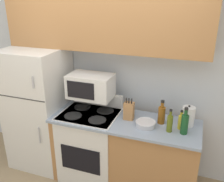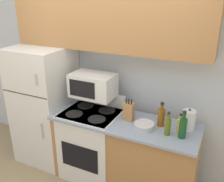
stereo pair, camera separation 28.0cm
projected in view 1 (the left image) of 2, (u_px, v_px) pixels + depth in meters
wall_back at (109, 74)px, 3.27m from camera, size 8.00×0.05×2.55m
lower_cabinets at (124, 151)px, 3.08m from camera, size 1.72×0.63×0.89m
refrigerator at (40, 108)px, 3.37m from camera, size 0.73×0.73×1.63m
upper_cabinets at (103, 19)px, 2.85m from camera, size 2.45×0.31×0.73m
stove at (91, 144)px, 3.20m from camera, size 0.69×0.61×1.06m
microwave at (91, 86)px, 3.03m from camera, size 0.54×0.34×0.29m
knife_block at (129, 111)px, 2.89m from camera, size 0.11×0.09×0.27m
bowl at (146, 124)px, 2.75m from camera, size 0.22×0.22×0.06m
bottle_wine_green at (185, 123)px, 2.58m from camera, size 0.08×0.08×0.30m
bottle_cooking_spray at (181, 122)px, 2.69m from camera, size 0.06×0.06×0.22m
bottle_whiskey at (162, 114)px, 2.80m from camera, size 0.08×0.08×0.28m
bottle_olive_oil at (170, 123)px, 2.63m from camera, size 0.06×0.06×0.26m
kettle at (188, 116)px, 2.75m from camera, size 0.14×0.14×0.25m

